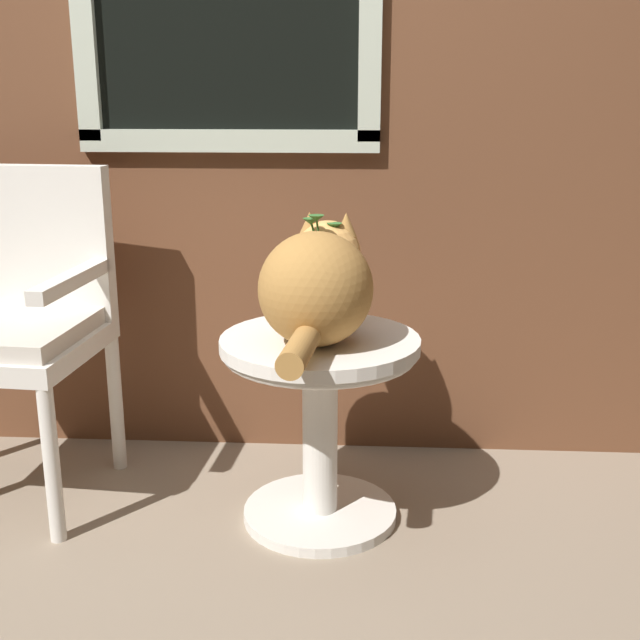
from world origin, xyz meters
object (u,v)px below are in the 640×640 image
(wicker_chair, at_px, (12,312))
(pewter_vase_with_ivy, at_px, (322,293))
(wicker_side_table, at_px, (320,398))
(cat, at_px, (318,283))

(wicker_chair, distance_m, pewter_vase_with_ivy, 0.93)
(wicker_chair, relative_size, pewter_vase_with_ivy, 2.99)
(wicker_chair, bearing_deg, pewter_vase_with_ivy, -2.79)
(wicker_side_table, distance_m, cat, 0.34)
(cat, relative_size, pewter_vase_with_ivy, 2.04)
(pewter_vase_with_ivy, bearing_deg, wicker_chair, 177.21)
(pewter_vase_with_ivy, bearing_deg, cat, -92.14)
(cat, height_order, pewter_vase_with_ivy, pewter_vase_with_ivy)
(wicker_chair, height_order, pewter_vase_with_ivy, wicker_chair)
(wicker_side_table, height_order, wicker_chair, wicker_chair)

